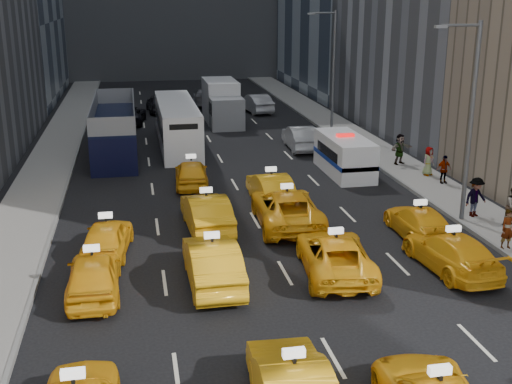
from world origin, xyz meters
TOP-DOWN VIEW (x-y plane):
  - sidewalk_west at (-10.50, 25.00)m, footprint 3.00×90.00m
  - sidewalk_east at (10.50, 25.00)m, footprint 3.00×90.00m
  - curb_west at (-9.05, 25.00)m, footprint 0.15×90.00m
  - curb_east at (9.05, 25.00)m, footprint 0.15×90.00m
  - streetlight_near at (9.18, 12.00)m, footprint 2.15×0.22m
  - streetlight_far at (9.18, 32.00)m, footprint 2.15×0.22m
  - taxi_8 at (-6.94, 7.47)m, footprint 1.81×4.47m
  - taxi_9 at (-2.78, 7.59)m, footprint 1.82×5.05m
  - taxi_10 at (1.83, 7.65)m, footprint 3.06×5.54m
  - taxi_11 at (6.24, 7.11)m, footprint 2.35×5.10m
  - taxi_12 at (-6.59, 11.10)m, footprint 2.25×4.44m
  - taxi_13 at (-2.34, 13.15)m, footprint 2.00×5.07m
  - taxi_14 at (1.28, 13.11)m, footprint 3.02×6.00m
  - taxi_15 at (6.53, 10.58)m, footprint 2.07×4.71m
  - taxi_16 at (-2.36, 20.08)m, footprint 2.02×4.43m
  - taxi_17 at (1.28, 16.48)m, footprint 1.80×4.68m
  - nypd_van at (6.64, 21.03)m, footprint 2.64×5.70m
  - double_decker at (-6.53, 28.62)m, footprint 3.12×11.89m
  - city_bus at (-2.38, 30.09)m, footprint 2.97×11.82m
  - box_truck at (1.83, 37.79)m, footprint 3.40×7.64m
  - misc_car_0 at (5.71, 27.58)m, footprint 1.90×4.94m
  - misc_car_1 at (-5.59, 39.02)m, footprint 2.87×5.23m
  - misc_car_2 at (1.45, 47.05)m, footprint 2.81×5.58m
  - misc_car_3 at (-3.04, 43.77)m, footprint 2.27×4.88m
  - misc_car_4 at (5.51, 42.19)m, footprint 2.40×5.14m
  - pedestrian_0 at (9.31, 8.35)m, footprint 0.63×0.45m
  - pedestrian_2 at (10.05, 12.22)m, footprint 1.29×0.82m
  - pedestrian_3 at (11.16, 17.59)m, footprint 0.96×0.52m
  - pedestrian_4 at (11.07, 19.31)m, footprint 0.91×0.74m
  - pedestrian_5 at (10.49, 22.01)m, footprint 1.77×1.16m

SIDE VIEW (x-z plane):
  - sidewalk_west at x=-10.50m, z-range 0.00..0.15m
  - sidewalk_east at x=10.50m, z-range 0.00..0.15m
  - curb_west at x=-9.05m, z-range 0.00..0.18m
  - curb_east at x=9.05m, z-range 0.00..0.18m
  - taxi_15 at x=6.53m, z-range 0.00..1.35m
  - misc_car_1 at x=-5.59m, z-range 0.00..1.39m
  - taxi_11 at x=6.24m, z-range 0.00..1.44m
  - taxi_12 at x=-6.59m, z-range 0.00..1.45m
  - taxi_10 at x=1.83m, z-range 0.00..1.47m
  - taxi_16 at x=-2.36m, z-range 0.00..1.47m
  - taxi_8 at x=-6.94m, z-range 0.00..1.52m
  - taxi_17 at x=1.28m, z-range 0.00..1.52m
  - misc_car_2 at x=1.45m, z-range 0.00..1.56m
  - misc_car_0 at x=5.71m, z-range 0.00..1.61m
  - misc_car_3 at x=-3.04m, z-range 0.00..1.62m
  - taxi_14 at x=1.28m, z-range 0.00..1.63m
  - misc_car_4 at x=5.51m, z-range 0.00..1.63m
  - taxi_13 at x=-2.34m, z-range 0.00..1.64m
  - taxi_9 at x=-2.78m, z-range 0.00..1.66m
  - pedestrian_3 at x=11.16m, z-range 0.15..1.71m
  - pedestrian_0 at x=9.31m, z-range 0.15..1.79m
  - pedestrian_4 at x=11.07m, z-range 0.15..1.80m
  - nypd_van at x=6.64m, z-range -0.11..2.26m
  - pedestrian_5 at x=10.49m, z-range 0.15..2.00m
  - pedestrian_2 at x=10.05m, z-range 0.15..2.01m
  - city_bus at x=-2.38m, z-range -0.01..3.01m
  - box_truck at x=1.83m, z-range -0.02..3.35m
  - double_decker at x=-6.53m, z-range -0.01..3.42m
  - streetlight_near at x=9.18m, z-range 0.42..9.42m
  - streetlight_far at x=9.18m, z-range 0.42..9.42m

